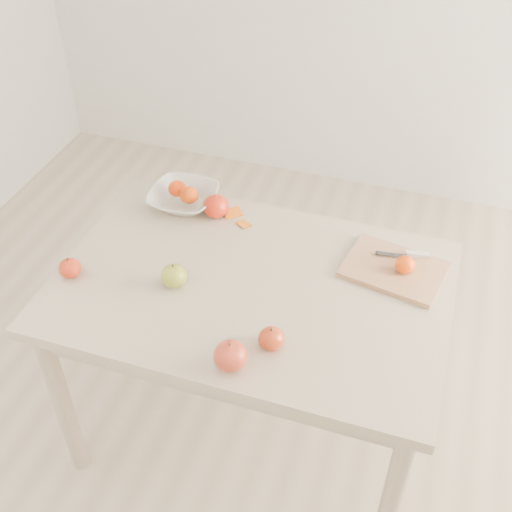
% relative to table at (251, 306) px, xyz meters
% --- Properties ---
extents(ground, '(3.50, 3.50, 0.00)m').
position_rel_table_xyz_m(ground, '(0.00, 0.00, -0.65)').
color(ground, '#C6B293').
rests_on(ground, ground).
extents(table, '(1.20, 0.80, 0.75)m').
position_rel_table_xyz_m(table, '(0.00, 0.00, 0.00)').
color(table, beige).
rests_on(table, ground).
extents(cutting_board, '(0.33, 0.27, 0.02)m').
position_rel_table_xyz_m(cutting_board, '(0.41, 0.19, 0.11)').
color(cutting_board, tan).
rests_on(cutting_board, table).
extents(board_tangerine, '(0.06, 0.06, 0.05)m').
position_rel_table_xyz_m(board_tangerine, '(0.44, 0.18, 0.14)').
color(board_tangerine, '#E44A08').
rests_on(board_tangerine, cutting_board).
extents(fruit_bowl, '(0.24, 0.24, 0.06)m').
position_rel_table_xyz_m(fruit_bowl, '(-0.35, 0.31, 0.13)').
color(fruit_bowl, silver).
rests_on(fruit_bowl, table).
extents(bowl_tangerine_near, '(0.06, 0.06, 0.06)m').
position_rel_table_xyz_m(bowl_tangerine_near, '(-0.38, 0.32, 0.16)').
color(bowl_tangerine_near, '#DA3B07').
rests_on(bowl_tangerine_near, fruit_bowl).
extents(bowl_tangerine_far, '(0.07, 0.07, 0.06)m').
position_rel_table_xyz_m(bowl_tangerine_far, '(-0.32, 0.29, 0.16)').
color(bowl_tangerine_far, '#C93C07').
rests_on(bowl_tangerine_far, fruit_bowl).
extents(orange_peel_a, '(0.07, 0.07, 0.01)m').
position_rel_table_xyz_m(orange_peel_a, '(-0.17, 0.31, 0.10)').
color(orange_peel_a, orange).
rests_on(orange_peel_a, table).
extents(orange_peel_b, '(0.06, 0.05, 0.01)m').
position_rel_table_xyz_m(orange_peel_b, '(-0.12, 0.27, 0.10)').
color(orange_peel_b, orange).
rests_on(orange_peel_b, table).
extents(paring_knife, '(0.17, 0.05, 0.01)m').
position_rel_table_xyz_m(paring_knife, '(0.45, 0.26, 0.12)').
color(paring_knife, white).
rests_on(paring_knife, cutting_board).
extents(apple_green, '(0.08, 0.08, 0.07)m').
position_rel_table_xyz_m(apple_green, '(-0.22, -0.08, 0.13)').
color(apple_green, olive).
rests_on(apple_green, table).
extents(apple_red_a, '(0.09, 0.09, 0.08)m').
position_rel_table_xyz_m(apple_red_a, '(-0.22, 0.29, 0.14)').
color(apple_red_a, '#A8050F').
rests_on(apple_red_a, table).
extents(apple_red_e, '(0.07, 0.07, 0.07)m').
position_rel_table_xyz_m(apple_red_e, '(0.13, -0.22, 0.13)').
color(apple_red_e, '#971101').
rests_on(apple_red_e, table).
extents(apple_red_c, '(0.09, 0.09, 0.08)m').
position_rel_table_xyz_m(apple_red_c, '(0.05, -0.32, 0.14)').
color(apple_red_c, maroon).
rests_on(apple_red_c, table).
extents(apple_red_d, '(0.07, 0.07, 0.06)m').
position_rel_table_xyz_m(apple_red_d, '(-0.54, -0.14, 0.13)').
color(apple_red_d, '#9C160E').
rests_on(apple_red_d, table).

